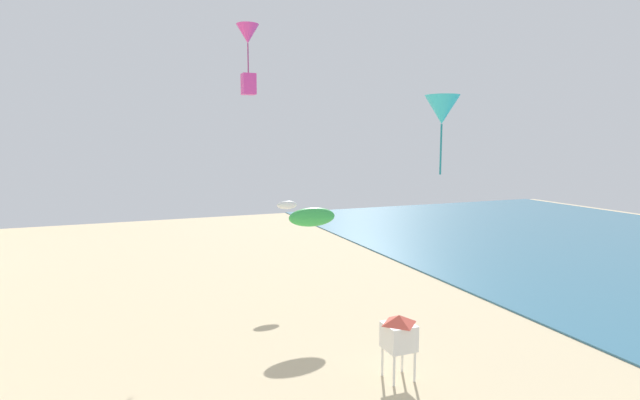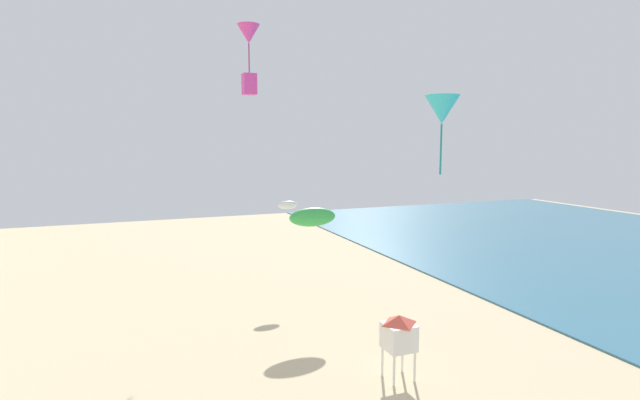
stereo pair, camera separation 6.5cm
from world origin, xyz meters
TOP-DOWN VIEW (x-y plane):
  - lifeguard_stand at (8.86, 15.91)m, footprint 1.10×1.10m
  - kite_magenta_box at (6.42, 29.34)m, footprint 0.78×0.78m
  - kite_white_parafoil at (8.83, 29.57)m, footprint 1.33×0.37m
  - kite_cyan_delta at (9.71, 14.74)m, footprint 1.21×1.21m
  - kite_green_parafoil at (8.72, 24.86)m, footprint 2.65×0.74m
  - kite_magenta_delta_2 at (8.09, 36.20)m, footprint 1.64×1.64m

SIDE VIEW (x-z plane):
  - lifeguard_stand at x=8.86m, z-range 0.56..3.11m
  - kite_green_parafoil at x=8.72m, z-range 4.54..5.57m
  - kite_white_parafoil at x=8.83m, z-range 4.89..5.40m
  - kite_cyan_delta at x=9.71m, z-range 8.84..11.60m
  - kite_magenta_box at x=6.42m, z-range 11.89..13.11m
  - kite_magenta_delta_2 at x=8.09m, z-range 14.99..18.72m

